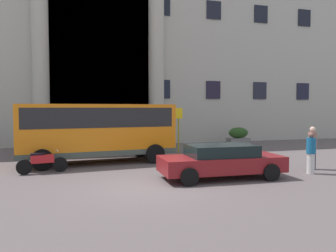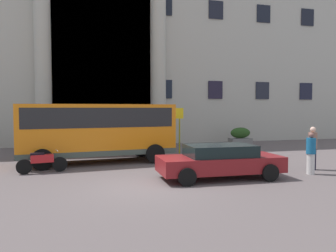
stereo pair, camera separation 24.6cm
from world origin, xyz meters
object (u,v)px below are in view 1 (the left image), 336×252
(pedestrian_woman_with_bag, at_px, (311,153))
(pedestrian_woman_dark_dress, at_px, (312,148))
(orange_minibus, at_px, (97,128))
(hedge_planter_entrance_right, at_px, (150,138))
(hedge_planter_far_east, at_px, (59,138))
(hedge_planter_east, at_px, (238,136))
(scooter_by_planter, at_px, (41,162))
(parked_sedan_second, at_px, (221,161))
(bus_stop_sign, at_px, (179,125))
(motorcycle_near_kerb, at_px, (234,155))

(pedestrian_woman_with_bag, height_order, pedestrian_woman_dark_dress, pedestrian_woman_dark_dress)
(orange_minibus, relative_size, pedestrian_woman_dark_dress, 4.03)
(hedge_planter_entrance_right, relative_size, hedge_planter_far_east, 1.12)
(hedge_planter_east, xyz_separation_m, pedestrian_woman_with_bag, (-2.34, -10.47, 0.24))
(orange_minibus, height_order, scooter_by_planter, orange_minibus)
(hedge_planter_entrance_right, xyz_separation_m, parked_sedan_second, (0.39, -10.17, 0.05))
(bus_stop_sign, xyz_separation_m, hedge_planter_entrance_right, (-0.95, 3.23, -1.00))
(bus_stop_sign, distance_m, pedestrian_woman_with_bag, 7.85)
(parked_sedan_second, xyz_separation_m, scooter_by_planter, (-6.48, 2.83, -0.21))
(pedestrian_woman_with_bag, xyz_separation_m, pedestrian_woman_dark_dress, (0.72, 0.81, 0.10))
(parked_sedan_second, bearing_deg, hedge_planter_entrance_right, 93.21)
(hedge_planter_east, relative_size, pedestrian_woman_dark_dress, 0.86)
(orange_minibus, distance_m, hedge_planter_entrance_right, 6.56)
(hedge_planter_far_east, relative_size, scooter_by_planter, 0.82)
(bus_stop_sign, relative_size, pedestrian_woman_dark_dress, 1.43)
(bus_stop_sign, xyz_separation_m, pedestrian_woman_with_bag, (3.22, -7.12, -0.79))
(hedge_planter_entrance_right, xyz_separation_m, hedge_planter_east, (6.51, 0.12, -0.02))
(hedge_planter_east, bearing_deg, parked_sedan_second, -120.73)
(orange_minibus, xyz_separation_m, bus_stop_sign, (4.71, 2.05, -0.05))
(hedge_planter_entrance_right, relative_size, scooter_by_planter, 0.92)
(motorcycle_near_kerb, height_order, pedestrian_woman_with_bag, pedestrian_woman_with_bag)
(hedge_planter_east, xyz_separation_m, pedestrian_woman_dark_dress, (-1.62, -9.66, 0.33))
(bus_stop_sign, xyz_separation_m, pedestrian_woman_dark_dress, (3.94, -6.31, -0.69))
(hedge_planter_entrance_right, distance_m, pedestrian_woman_dark_dress, 10.72)
(parked_sedan_second, xyz_separation_m, motorcycle_near_kerb, (1.79, 2.51, -0.20))
(bus_stop_sign, bearing_deg, motorcycle_near_kerb, -74.62)
(parked_sedan_second, relative_size, motorcycle_near_kerb, 2.18)
(hedge_planter_east, distance_m, motorcycle_near_kerb, 8.91)
(hedge_planter_far_east, bearing_deg, pedestrian_woman_with_bag, -46.30)
(hedge_planter_far_east, bearing_deg, pedestrian_woman_dark_dress, -41.93)
(motorcycle_near_kerb, height_order, pedestrian_woman_dark_dress, pedestrian_woman_dark_dress)
(hedge_planter_far_east, xyz_separation_m, pedestrian_woman_dark_dress, (10.55, -9.48, 0.16))
(orange_minibus, height_order, hedge_planter_entrance_right, orange_minibus)
(motorcycle_near_kerb, bearing_deg, hedge_planter_far_east, 132.86)
(orange_minibus, height_order, hedge_planter_far_east, orange_minibus)
(orange_minibus, distance_m, scooter_by_planter, 3.35)
(orange_minibus, height_order, parked_sedan_second, orange_minibus)
(hedge_planter_far_east, relative_size, pedestrian_woman_with_bag, 0.97)
(hedge_planter_far_east, distance_m, motorcycle_near_kerb, 10.93)
(parked_sedan_second, xyz_separation_m, pedestrian_woman_with_bag, (3.78, -0.17, 0.16))
(hedge_planter_far_east, relative_size, hedge_planter_east, 1.02)
(orange_minibus, distance_m, hedge_planter_far_east, 5.63)
(orange_minibus, distance_m, pedestrian_woman_with_bag, 9.45)
(bus_stop_sign, relative_size, motorcycle_near_kerb, 1.25)
(hedge_planter_far_east, distance_m, pedestrian_woman_with_bag, 14.23)
(orange_minibus, height_order, hedge_planter_east, orange_minibus)
(hedge_planter_entrance_right, height_order, scooter_by_planter, hedge_planter_entrance_right)
(hedge_planter_far_east, distance_m, pedestrian_woman_dark_dress, 14.19)
(hedge_planter_far_east, bearing_deg, parked_sedan_second, -59.12)
(orange_minibus, distance_m, parked_sedan_second, 6.49)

